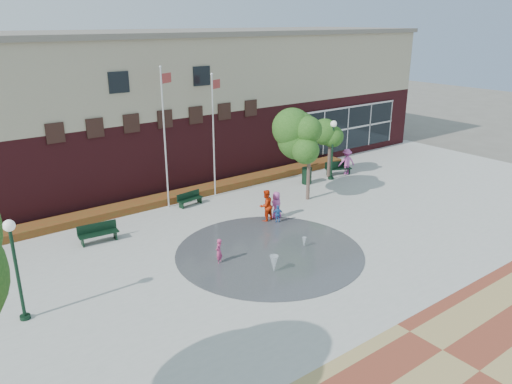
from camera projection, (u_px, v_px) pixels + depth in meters
ground at (316, 279)px, 20.07m from camera, size 120.00×120.00×0.00m
plaza_concrete at (256, 245)px, 23.08m from camera, size 46.00×18.00×0.01m
paver_band at (480, 371)px, 14.80m from camera, size 46.00×6.00×0.01m
splash_pad at (269, 252)px, 22.33m from camera, size 8.40×8.40×0.01m
library_building at (128, 106)px, 31.69m from camera, size 44.40×10.40×9.20m
flower_bed at (177, 200)px, 28.80m from camera, size 26.00×1.20×0.40m
flagpole_left at (165, 131)px, 26.35m from camera, size 0.83×0.43×7.68m
flagpole_right at (214, 129)px, 28.37m from camera, size 0.81×0.41×7.11m
lamp_left at (15, 259)px, 16.62m from camera, size 0.40×0.40×3.74m
lamp_right at (333, 143)px, 31.70m from camera, size 0.41×0.41×3.87m
bench_left at (99, 237)px, 23.24m from camera, size 1.86×0.69×0.92m
bench_mid at (190, 201)px, 27.85m from camera, size 1.58×0.63×0.77m
bench_right at (338, 171)px, 33.34m from camera, size 1.82×1.12×0.89m
trash_can at (307, 176)px, 31.43m from camera, size 0.64×0.64×1.06m
tree_mid at (310, 138)px, 27.70m from camera, size 2.95×2.95×4.98m
tree_small_right at (331, 133)px, 32.01m from camera, size 2.36×2.36×4.03m
water_jet_a at (274, 273)px, 20.58m from camera, size 0.37×0.37×0.72m
water_jet_b at (304, 248)px, 22.82m from camera, size 0.21×0.21×0.47m
child_splash at (219, 251)px, 21.19m from camera, size 0.49×0.45×1.13m
adult_red at (266, 206)px, 25.56m from camera, size 0.87×0.71×1.69m
adult_pink at (276, 205)px, 25.97m from camera, size 0.78×0.57×1.45m
child_blue at (278, 214)px, 25.42m from camera, size 0.60×0.51×0.96m
person_bench at (347, 162)px, 33.27m from camera, size 1.29×1.03×1.75m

